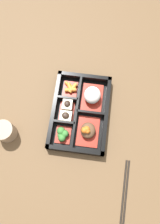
{
  "coord_description": "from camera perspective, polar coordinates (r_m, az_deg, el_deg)",
  "views": [
    {
      "loc": [
        0.23,
        0.03,
        0.8
      ],
      "look_at": [
        0.0,
        0.0,
        0.03
      ],
      "focal_mm": 35.0,
      "sensor_mm": 36.0,
      "label": 1
    }
  ],
  "objects": [
    {
      "name": "bento_rim",
      "position": [
        0.81,
        -0.23,
        -0.06
      ],
      "size": [
        0.3,
        0.21,
        0.04
      ],
      "color": "black",
      "rests_on": "ground_plane"
    },
    {
      "name": "ground_plane",
      "position": [
        0.83,
        -0.0,
        -0.5
      ],
      "size": [
        3.0,
        3.0,
        0.0
      ],
      "primitive_type": "plane",
      "color": "brown"
    },
    {
      "name": "bowl_stew",
      "position": [
        0.79,
        1.99,
        -4.88
      ],
      "size": [
        0.11,
        0.08,
        0.05
      ],
      "color": "maroon",
      "rests_on": "bento_base"
    },
    {
      "name": "tea_cup",
      "position": [
        0.82,
        -19.0,
        -4.8
      ],
      "size": [
        0.07,
        0.07,
        0.07
      ],
      "color": "gray",
      "rests_on": "ground_plane"
    },
    {
      "name": "bowl_tofu",
      "position": [
        0.81,
        -3.52,
        0.36
      ],
      "size": [
        0.08,
        0.06,
        0.04
      ],
      "color": "maroon",
      "rests_on": "bento_base"
    },
    {
      "name": "bowl_greens",
      "position": [
        0.79,
        -4.62,
        -5.81
      ],
      "size": [
        0.07,
        0.06,
        0.03
      ],
      "color": "maroon",
      "rests_on": "bento_base"
    },
    {
      "name": "bento_base",
      "position": [
        0.83,
        -0.0,
        -0.4
      ],
      "size": [
        0.3,
        0.21,
        0.01
      ],
      "color": "black",
      "rests_on": "ground_plane"
    },
    {
      "name": "chopsticks",
      "position": [
        0.81,
        11.71,
        -19.7
      ],
      "size": [
        0.21,
        0.02,
        0.01
      ],
      "color": "black",
      "rests_on": "ground_plane"
    },
    {
      "name": "bowl_rice",
      "position": [
        0.82,
        3.22,
        4.33
      ],
      "size": [
        0.11,
        0.08,
        0.06
      ],
      "color": "maroon",
      "rests_on": "bento_base"
    },
    {
      "name": "bowl_carrots",
      "position": [
        0.85,
        -2.46,
        6.13
      ],
      "size": [
        0.07,
        0.06,
        0.02
      ],
      "color": "maroon",
      "rests_on": "bento_base"
    }
  ]
}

